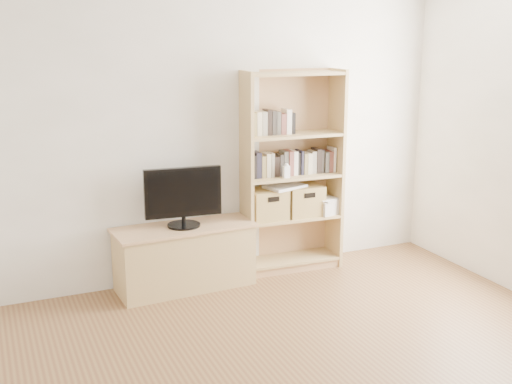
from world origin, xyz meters
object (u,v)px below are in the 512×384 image
bookshelf (292,172)px  basket_left (267,204)px  television (183,197)px  basket_right (303,200)px  tv_stand (185,258)px  laptop (285,186)px  baby_monitor (286,172)px

bookshelf → basket_left: bearing=-178.8°
bookshelf → television: size_ratio=2.82×
bookshelf → basket_left: 0.37m
basket_right → tv_stand: bearing=-175.6°
bookshelf → laptop: bookshelf is taller
bookshelf → laptop: size_ratio=5.30×
basket_right → laptop: 0.24m
television → basket_left: television is taller
bookshelf → baby_monitor: bookshelf is taller
television → baby_monitor: (0.95, -0.04, 0.14)m
baby_monitor → bookshelf: bearing=40.4°
baby_monitor → laptop: bearing=69.3°
bookshelf → television: bookshelf is taller
basket_right → laptop: bearing=-180.0°
baby_monitor → laptop: baby_monitor is taller
television → laptop: 0.98m
tv_stand → laptop: 1.12m
bookshelf → baby_monitor: 0.15m
tv_stand → baby_monitor: bearing=-5.8°
tv_stand → bookshelf: bearing=-0.2°
laptop → basket_left: bearing=161.9°
bookshelf → baby_monitor: bearing=-135.0°
baby_monitor → basket_right: (0.22, 0.09, -0.31)m
bookshelf → basket_right: 0.29m
basket_right → bookshelf: bearing=177.0°
bookshelf → laptop: 0.14m
laptop → tv_stand: bearing=168.0°
baby_monitor → television: bearing=175.4°
television → baby_monitor: size_ratio=5.96×
baby_monitor → basket_left: baby_monitor is taller
television → laptop: (0.98, 0.05, -0.01)m
tv_stand → bookshelf: size_ratio=0.63×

